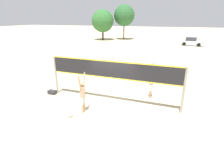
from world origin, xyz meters
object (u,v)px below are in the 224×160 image
object	(u,v)px
player_blocker	(151,80)
gear_bag	(52,92)
player_spiker	(83,93)
tree_right_cluster	(124,15)
volleyball	(70,115)
parked_car_near	(192,42)
tree_left_cluster	(103,21)
volleyball_net	(112,73)

from	to	relation	value
player_blocker	gear_bag	distance (m)	6.59
player_spiker	tree_right_cluster	xyz separation A→B (m)	(-7.61, 33.79, 4.27)
volleyball	tree_right_cluster	world-z (taller)	tree_right_cluster
volleyball	parked_car_near	world-z (taller)	parked_car_near
volleyball	tree_left_cluster	size ratio (longest dim) A/B	0.04
volleyball	tree_left_cluster	distance (m)	34.21
tree_left_cluster	volleyball	bearing A→B (deg)	-70.11
parked_car_near	tree_right_cluster	size ratio (longest dim) A/B	0.55
volleyball_net	tree_left_cluster	distance (m)	32.36
parked_car_near	tree_left_cluster	xyz separation A→B (m)	(-19.04, 2.71, 3.54)
gear_bag	tree_left_cluster	size ratio (longest dim) A/B	0.08
player_spiker	player_blocker	xyz separation A→B (m)	(3.14, 3.07, 0.05)
parked_car_near	volleyball_net	bearing A→B (deg)	-91.09
volleyball_net	volleyball	bearing A→B (deg)	-120.79
tree_left_cluster	player_spiker	bearing A→B (deg)	-69.07
volleyball_net	tree_right_cluster	xyz separation A→B (m)	(-8.65, 32.09, 3.61)
player_blocker	tree_left_cluster	xyz separation A→B (m)	(-15.09, 28.18, 3.00)
gear_bag	parked_car_near	distance (m)	29.02
volleyball	gear_bag	distance (m)	3.45
parked_car_near	tree_left_cluster	size ratio (longest dim) A/B	0.64
parked_car_near	tree_left_cluster	world-z (taller)	tree_left_cluster
player_spiker	volleyball	size ratio (longest dim) A/B	9.12
volleyball_net	tree_left_cluster	size ratio (longest dim) A/B	1.20
player_blocker	tree_left_cluster	size ratio (longest dim) A/B	0.34
volleyball_net	player_spiker	distance (m)	2.10
player_blocker	tree_right_cluster	world-z (taller)	tree_right_cluster
gear_bag	tree_left_cluster	world-z (taller)	tree_left_cluster
volleyball_net	parked_car_near	xyz separation A→B (m)	(6.05, 26.84, -1.15)
volleyball_net	gear_bag	distance (m)	4.51
volleyball_net	parked_car_near	size ratio (longest dim) A/B	1.88
tree_left_cluster	tree_right_cluster	world-z (taller)	tree_right_cluster
parked_car_near	gear_bag	bearing A→B (deg)	-99.02
player_spiker	tree_right_cluster	distance (m)	34.90
volleyball_net	player_spiker	xyz separation A→B (m)	(-1.03, -1.70, -0.66)
player_blocker	volleyball	bearing A→B (deg)	-43.19
player_spiker	player_blocker	size ratio (longest dim) A/B	0.96
volleyball	parked_car_near	bearing A→B (deg)	75.65
player_spiker	volleyball	bearing A→B (deg)	150.58
gear_bag	tree_right_cluster	world-z (taller)	tree_right_cluster
player_blocker	parked_car_near	distance (m)	25.77
tree_left_cluster	player_blocker	bearing A→B (deg)	-61.83
volleyball	parked_car_near	xyz separation A→B (m)	(7.48, 29.23, 0.53)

